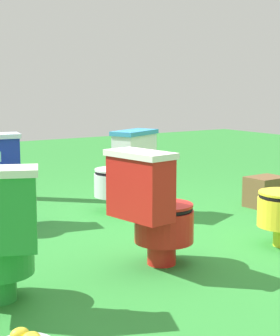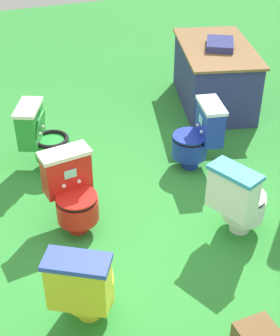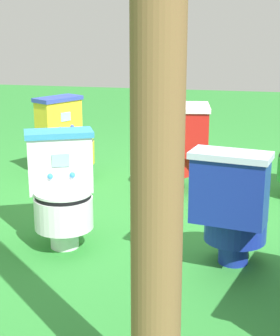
# 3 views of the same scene
# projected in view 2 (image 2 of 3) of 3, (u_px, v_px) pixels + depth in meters

# --- Properties ---
(ground) EXTENTS (14.00, 14.00, 0.00)m
(ground) POSITION_uv_depth(u_px,v_px,m) (130.00, 232.00, 4.49)
(ground) COLOR #2D8433
(toilet_white) EXTENTS (0.57, 0.61, 0.73)m
(toilet_white) POSITION_uv_depth(u_px,v_px,m) (239.00, 200.00, 4.27)
(toilet_white) COLOR white
(toilet_white) RESTS_ON ground
(toilet_red) EXTENTS (0.55, 0.47, 0.73)m
(toilet_red) POSITION_uv_depth(u_px,v_px,m) (73.00, 192.00, 4.36)
(toilet_red) COLOR red
(toilet_red) RESTS_ON ground
(toilet_green) EXTENTS (0.56, 0.61, 0.73)m
(toilet_green) POSITION_uv_depth(u_px,v_px,m) (42.00, 137.00, 5.12)
(toilet_green) COLOR green
(toilet_green) RESTS_ON ground
(toilet_yellow) EXTENTS (0.63, 0.59, 0.73)m
(toilet_yellow) POSITION_uv_depth(u_px,v_px,m) (84.00, 286.00, 3.47)
(toilet_yellow) COLOR yellow
(toilet_yellow) RESTS_ON ground
(toilet_blue) EXTENTS (0.49, 0.56, 0.73)m
(toilet_blue) POSITION_uv_depth(u_px,v_px,m) (199.00, 136.00, 5.15)
(toilet_blue) COLOR #192D9E
(toilet_blue) RESTS_ON ground
(vendor_table) EXTENTS (1.62, 1.19, 0.85)m
(vendor_table) POSITION_uv_depth(u_px,v_px,m) (215.00, 75.00, 6.35)
(vendor_table) COLOR navy
(vendor_table) RESTS_ON ground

